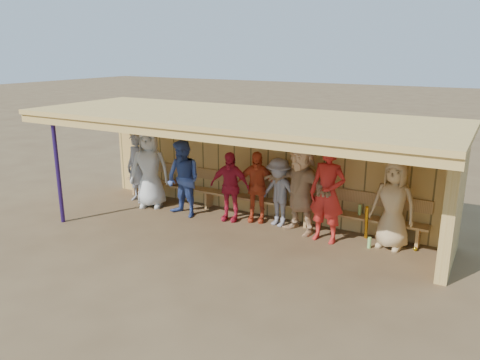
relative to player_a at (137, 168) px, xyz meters
name	(u,v)px	position (x,y,z in m)	size (l,w,h in m)	color
ground	(232,231)	(3.13, -0.60, -0.88)	(90.00, 90.00, 0.00)	brown
player_a	(137,168)	(0.00, 0.00, 0.00)	(0.64, 0.42, 1.76)	gray
player_b	(150,168)	(0.55, -0.16, 0.09)	(0.94, 0.61, 1.93)	silver
player_c	(183,179)	(1.67, -0.31, 0.01)	(0.86, 0.67, 1.78)	#38519A
player_d	(256,187)	(3.28, 0.21, -0.07)	(0.94, 0.39, 1.61)	#CE4420
player_e	(279,192)	(3.83, 0.21, -0.12)	(0.98, 0.56, 1.52)	gray
player_f	(301,188)	(4.38, 0.12, 0.09)	(1.80, 0.57, 1.94)	tan
player_g	(327,194)	(5.04, -0.11, 0.12)	(0.73, 0.48, 2.00)	red
player_h	(393,204)	(6.26, 0.21, 0.00)	(0.86, 0.56, 1.76)	tan
player_extra	(230,186)	(2.73, -0.03, -0.09)	(0.93, 0.39, 1.58)	red
dugout_structure	(264,150)	(3.52, 0.08, 0.82)	(8.80, 3.20, 2.50)	tan
bench	(256,194)	(3.13, 0.51, -0.35)	(7.60, 0.34, 0.93)	tan
dugout_equipment	(220,191)	(2.23, 0.38, -0.39)	(6.13, 0.62, 0.80)	gold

